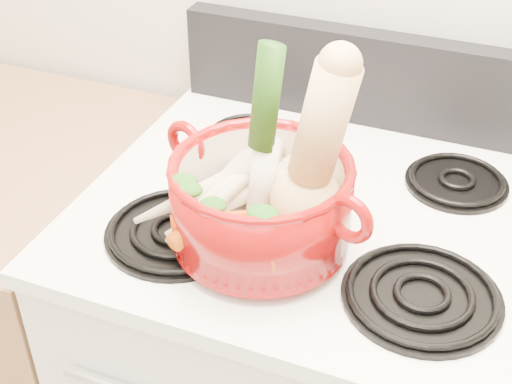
% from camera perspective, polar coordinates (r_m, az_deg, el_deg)
% --- Properties ---
extents(cooktop, '(0.78, 0.67, 0.03)m').
position_cam_1_polar(cooktop, '(1.18, 5.50, -1.65)').
color(cooktop, white).
rests_on(cooktop, stove_body).
extents(control_backsplash, '(0.76, 0.05, 0.18)m').
position_cam_1_polar(control_backsplash, '(1.38, 9.53, 8.89)').
color(control_backsplash, black).
rests_on(control_backsplash, cooktop).
extents(burner_front_left, '(0.22, 0.22, 0.02)m').
position_cam_1_polar(burner_front_left, '(1.11, -6.36, -3.07)').
color(burner_front_left, black).
rests_on(burner_front_left, cooktop).
extents(burner_front_right, '(0.22, 0.22, 0.02)m').
position_cam_1_polar(burner_front_right, '(1.02, 13.13, -7.99)').
color(burner_front_right, black).
rests_on(burner_front_right, cooktop).
extents(burner_back_left, '(0.17, 0.17, 0.02)m').
position_cam_1_polar(burner_back_left, '(1.33, -0.45, 4.40)').
color(burner_back_left, black).
rests_on(burner_back_left, cooktop).
extents(burner_back_right, '(0.17, 0.17, 0.02)m').
position_cam_1_polar(burner_back_right, '(1.26, 15.76, 0.89)').
color(burner_back_right, black).
rests_on(burner_back_right, cooktop).
extents(dutch_oven, '(0.33, 0.33, 0.13)m').
position_cam_1_polar(dutch_oven, '(1.03, 0.41, -0.86)').
color(dutch_oven, maroon).
rests_on(dutch_oven, burner_front_left).
extents(pot_handle_left, '(0.08, 0.04, 0.07)m').
position_cam_1_polar(pot_handle_left, '(1.09, -5.64, 3.97)').
color(pot_handle_left, maroon).
rests_on(pot_handle_left, dutch_oven).
extents(pot_handle_right, '(0.08, 0.04, 0.07)m').
position_cam_1_polar(pot_handle_right, '(0.94, 7.47, -2.11)').
color(pot_handle_right, maroon).
rests_on(pot_handle_right, dutch_oven).
extents(squash, '(0.17, 0.12, 0.29)m').
position_cam_1_polar(squash, '(0.98, 4.22, 3.51)').
color(squash, tan).
rests_on(squash, dutch_oven).
extents(leek, '(0.07, 0.09, 0.28)m').
position_cam_1_polar(leek, '(1.00, 0.57, 4.64)').
color(leek, white).
rests_on(leek, dutch_oven).
extents(ginger, '(0.09, 0.07, 0.05)m').
position_cam_1_polar(ginger, '(1.10, 1.86, 0.84)').
color(ginger, '#D4BC82').
rests_on(ginger, dutch_oven).
extents(parsnip_0, '(0.17, 0.22, 0.06)m').
position_cam_1_polar(parsnip_0, '(1.07, -1.87, -0.53)').
color(parsnip_0, beige).
rests_on(parsnip_0, dutch_oven).
extents(parsnip_1, '(0.09, 0.22, 0.06)m').
position_cam_1_polar(parsnip_1, '(1.07, -3.52, -0.16)').
color(parsnip_1, beige).
rests_on(parsnip_1, dutch_oven).
extents(parsnip_2, '(0.06, 0.18, 0.05)m').
position_cam_1_polar(parsnip_2, '(1.09, -1.99, 0.60)').
color(parsnip_2, beige).
rests_on(parsnip_2, dutch_oven).
extents(parsnip_3, '(0.16, 0.18, 0.06)m').
position_cam_1_polar(parsnip_3, '(1.05, -4.83, -0.02)').
color(parsnip_3, beige).
rests_on(parsnip_3, dutch_oven).
extents(parsnip_4, '(0.10, 0.24, 0.07)m').
position_cam_1_polar(parsnip_4, '(1.07, -1.07, 1.33)').
color(parsnip_4, beige).
rests_on(parsnip_4, dutch_oven).
extents(parsnip_5, '(0.12, 0.20, 0.05)m').
position_cam_1_polar(parsnip_5, '(1.06, -2.33, 0.64)').
color(parsnip_5, '#EEE4C1').
rests_on(parsnip_5, dutch_oven).
extents(carrot_0, '(0.08, 0.15, 0.04)m').
position_cam_1_polar(carrot_0, '(1.01, -0.52, -3.39)').
color(carrot_0, '#CB5D0A').
rests_on(carrot_0, dutch_oven).
extents(carrot_1, '(0.06, 0.14, 0.04)m').
position_cam_1_polar(carrot_1, '(1.03, -4.16, -2.19)').
color(carrot_1, '#CC4A0A').
rests_on(carrot_1, dutch_oven).
extents(carrot_2, '(0.05, 0.18, 0.05)m').
position_cam_1_polar(carrot_2, '(1.01, 1.84, -2.72)').
color(carrot_2, '#D9500A').
rests_on(carrot_2, dutch_oven).
extents(carrot_3, '(0.13, 0.09, 0.04)m').
position_cam_1_polar(carrot_3, '(1.01, -3.02, -2.23)').
color(carrot_3, red).
rests_on(carrot_3, dutch_oven).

